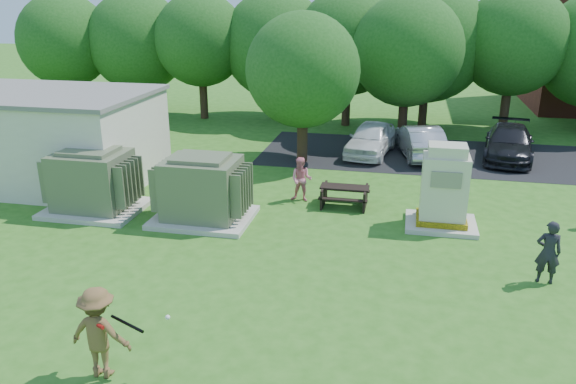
% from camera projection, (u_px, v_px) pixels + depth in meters
% --- Properties ---
extents(ground, '(120.00, 120.00, 0.00)m').
position_uv_depth(ground, '(251.00, 303.00, 12.84)').
color(ground, '#2D6619').
rests_on(ground, ground).
extents(service_building, '(10.00, 5.00, 3.20)m').
position_uv_depth(service_building, '(17.00, 137.00, 20.93)').
color(service_building, beige).
rests_on(service_building, ground).
extents(service_building_roof, '(10.20, 5.20, 0.15)m').
position_uv_depth(service_building_roof, '(10.00, 93.00, 20.36)').
color(service_building_roof, slate).
rests_on(service_building_roof, service_building).
extents(parking_strip, '(20.00, 6.00, 0.01)m').
position_uv_depth(parking_strip, '(495.00, 159.00, 23.90)').
color(parking_strip, '#232326').
rests_on(parking_strip, ground).
extents(transformer_left, '(3.00, 2.40, 2.07)m').
position_uv_depth(transformer_left, '(93.00, 182.00, 17.95)').
color(transformer_left, beige).
rests_on(transformer_left, ground).
extents(transformer_right, '(3.00, 2.40, 2.07)m').
position_uv_depth(transformer_right, '(202.00, 190.00, 17.22)').
color(transformer_right, beige).
rests_on(transformer_right, ground).
extents(generator_cabinet, '(2.09, 1.71, 2.55)m').
position_uv_depth(generator_cabinet, '(444.00, 191.00, 16.69)').
color(generator_cabinet, beige).
rests_on(generator_cabinet, ground).
extents(picnic_table, '(1.60, 1.20, 0.68)m').
position_uv_depth(picnic_table, '(345.00, 194.00, 18.54)').
color(picnic_table, black).
rests_on(picnic_table, ground).
extents(batter, '(1.15, 0.67, 1.78)m').
position_uv_depth(batter, '(99.00, 333.00, 10.15)').
color(batter, brown).
rests_on(batter, ground).
extents(person_by_generator, '(0.62, 0.43, 1.61)m').
position_uv_depth(person_by_generator, '(548.00, 252.00, 13.49)').
color(person_by_generator, black).
rests_on(person_by_generator, ground).
extents(person_at_picnic, '(0.78, 0.63, 1.52)m').
position_uv_depth(person_at_picnic, '(301.00, 180.00, 18.88)').
color(person_at_picnic, pink).
rests_on(person_at_picnic, ground).
extents(car_white, '(2.28, 4.33, 1.40)m').
position_uv_depth(car_white, '(371.00, 139.00, 24.41)').
color(car_white, white).
rests_on(car_white, ground).
extents(car_silver_a, '(2.31, 4.44, 1.39)m').
position_uv_depth(car_silver_a, '(420.00, 141.00, 24.06)').
color(car_silver_a, '#A0A0A5').
rests_on(car_silver_a, ground).
extents(car_dark, '(2.60, 4.94, 1.36)m').
position_uv_depth(car_dark, '(509.00, 143.00, 23.83)').
color(car_dark, black).
rests_on(car_dark, ground).
extents(batting_equipment, '(1.27, 0.53, 0.14)m').
position_uv_depth(batting_equipment, '(128.00, 323.00, 9.92)').
color(batting_equipment, black).
rests_on(batting_equipment, ground).
extents(tree_row, '(41.30, 13.30, 7.30)m').
position_uv_depth(tree_row, '(382.00, 46.00, 28.15)').
color(tree_row, '#47301E').
rests_on(tree_row, ground).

